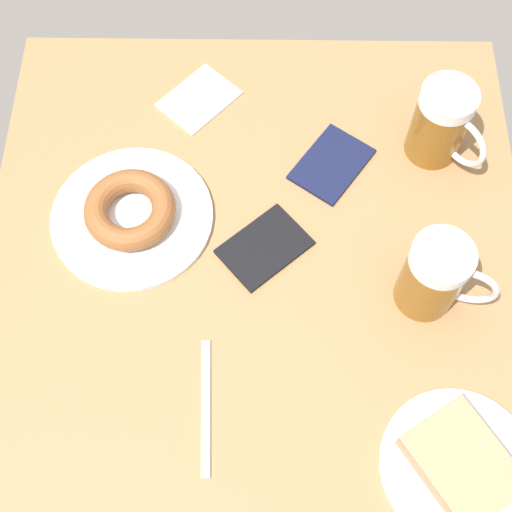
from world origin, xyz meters
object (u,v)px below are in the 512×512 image
passport_far_edge (264,247)px  beer_mug_left (435,276)px  fork (206,407)px  plate_with_cake (460,465)px  beer_mug_center (442,124)px  napkin_folded (199,99)px  passport_near_edge (332,164)px  plate_with_donut (131,213)px

passport_far_edge → beer_mug_left: bearing=162.2°
beer_mug_left → fork: bearing=28.2°
plate_with_cake → passport_far_edge: (0.25, -0.32, -0.01)m
beer_mug_center → napkin_folded: 0.40m
beer_mug_center → napkin_folded: (0.38, -0.10, -0.07)m
passport_far_edge → napkin_folded: bearing=-68.1°
beer_mug_left → beer_mug_center: 0.26m
passport_near_edge → plate_with_donut: bearing=18.1°
napkin_folded → fork: size_ratio=0.79×
plate_with_cake → beer_mug_left: 0.25m
plate_with_donut → beer_mug_left: bearing=164.2°
beer_mug_left → beer_mug_center: bearing=-97.8°
beer_mug_center → passport_near_edge: 0.18m
plate_with_cake → beer_mug_left: size_ratio=1.48×
passport_near_edge → napkin_folded: bearing=-30.4°
beer_mug_center → fork: beer_mug_center is taller
beer_mug_left → passport_far_edge: beer_mug_left is taller
plate_with_cake → plate_with_donut: (0.46, -0.37, 0.00)m
beer_mug_left → fork: size_ratio=0.74×
plate_with_donut → passport_far_edge: bearing=166.5°
plate_with_cake → plate_with_donut: bearing=-38.7°
beer_mug_center → fork: (0.35, 0.42, -0.07)m
passport_far_edge → plate_with_donut: bearing=-13.5°
fork → beer_mug_left: bearing=-151.8°
beer_mug_left → plate_with_cake: bearing=94.8°
beer_mug_left → napkin_folded: (0.34, -0.35, -0.07)m
beer_mug_center → passport_far_edge: beer_mug_center is taller
plate_with_cake → beer_mug_center: (-0.01, -0.50, 0.05)m
beer_mug_center → passport_near_edge: bearing=11.0°
plate_with_donut → plate_with_cake: bearing=141.3°
plate_with_cake → beer_mug_left: beer_mug_left is taller
plate_with_cake → passport_near_edge: 0.49m
napkin_folded → fork: bearing=93.7°
fork → passport_near_edge: passport_near_edge is taller
passport_near_edge → passport_far_edge: size_ratio=1.00×
plate_with_cake → napkin_folded: bearing=-58.4°
passport_far_edge → fork: bearing=72.2°
plate_with_donut → passport_near_edge: (-0.31, -0.10, -0.01)m
plate_with_donut → beer_mug_left: 0.46m
beer_mug_center → passport_far_edge: size_ratio=0.90×
plate_with_donut → passport_near_edge: 0.32m
beer_mug_left → passport_far_edge: bearing=-17.8°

